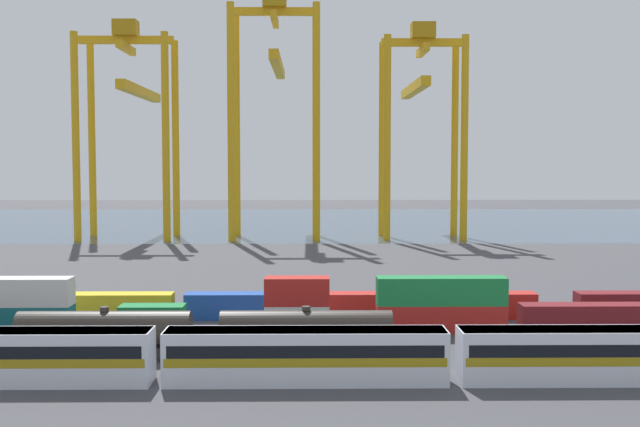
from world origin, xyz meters
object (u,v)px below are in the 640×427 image
object	(u,v)px
shipping_container_13	(506,305)
gantry_crane_central	(276,91)
gantry_crane_east	(420,109)
freight_tank_row	(105,334)
gantry_crane_west	(130,108)
passenger_train	(306,354)
shipping_container_4	(297,318)

from	to	relation	value
shipping_container_13	gantry_crane_central	world-z (taller)	gantry_crane_central
gantry_crane_east	freight_tank_row	bearing A→B (deg)	-111.33
shipping_container_13	gantry_crane_west	distance (m)	107.08
passenger_train	gantry_crane_central	size ratio (longest dim) A/B	1.24
passenger_train	gantry_crane_east	size ratio (longest dim) A/B	1.42
passenger_train	shipping_container_13	world-z (taller)	passenger_train
passenger_train	gantry_crane_west	xyz separation A→B (m)	(-37.37, 109.70, 25.10)
freight_tank_row	gantry_crane_east	bearing A→B (deg)	68.67
shipping_container_4	shipping_container_13	xyz separation A→B (m)	(21.26, 6.55, 0.00)
shipping_container_13	gantry_crane_west	xyz separation A→B (m)	(-57.73, 86.37, 25.94)
passenger_train	gantry_crane_west	size ratio (longest dim) A/B	1.40
shipping_container_4	gantry_crane_central	xyz separation A→B (m)	(-5.98, 92.97, 29.55)
shipping_container_13	gantry_crane_central	bearing A→B (deg)	107.50
freight_tank_row	shipping_container_4	world-z (taller)	freight_tank_row
shipping_container_4	gantry_crane_west	xyz separation A→B (m)	(-36.46, 92.92, 25.94)
freight_tank_row	shipping_container_13	xyz separation A→B (m)	(36.71, 16.16, -0.69)
freight_tank_row	gantry_crane_central	size ratio (longest dim) A/B	0.92
freight_tank_row	gantry_crane_west	size ratio (longest dim) A/B	1.04
gantry_crane_central	passenger_train	bearing A→B (deg)	-86.41
shipping_container_4	gantry_crane_west	world-z (taller)	gantry_crane_west
passenger_train	gantry_crane_east	world-z (taller)	gantry_crane_east
freight_tank_row	gantry_crane_east	size ratio (longest dim) A/B	1.05
gantry_crane_east	gantry_crane_central	bearing A→B (deg)	179.49
shipping_container_13	shipping_container_4	bearing A→B (deg)	-162.88
shipping_container_4	gantry_crane_central	size ratio (longest dim) A/B	0.12
freight_tank_row	gantry_crane_central	bearing A→B (deg)	84.73
freight_tank_row	shipping_container_13	world-z (taller)	freight_tank_row
shipping_container_13	gantry_crane_west	world-z (taller)	gantry_crane_west
passenger_train	gantry_crane_central	bearing A→B (deg)	93.59
gantry_crane_central	shipping_container_4	bearing A→B (deg)	-86.32
gantry_crane_east	shipping_container_4	bearing A→B (deg)	-104.81
gantry_crane_west	gantry_crane_central	world-z (taller)	gantry_crane_central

